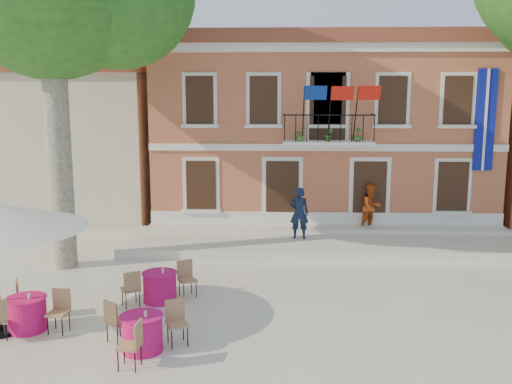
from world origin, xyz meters
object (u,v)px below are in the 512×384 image
object	(u,v)px
cafe_table_0	(27,312)
cafe_table_1	(142,331)
pedestrian_navy	(299,213)
pedestrian_orange	(371,207)
cafe_table_3	(160,286)

from	to	relation	value
cafe_table_0	cafe_table_1	size ratio (longest dim) A/B	1.00
pedestrian_navy	cafe_table_1	bearing A→B (deg)	66.14
pedestrian_navy	cafe_table_0	bearing A→B (deg)	48.34
pedestrian_orange	pedestrian_navy	bearing A→B (deg)	174.53
pedestrian_navy	pedestrian_orange	bearing A→B (deg)	-155.36
cafe_table_1	pedestrian_orange	bearing A→B (deg)	56.65
pedestrian_navy	cafe_table_1	xyz separation A→B (m)	(-3.55, -8.21, -0.76)
cafe_table_0	cafe_table_1	xyz separation A→B (m)	(2.82, -0.94, 0.00)
cafe_table_1	cafe_table_3	world-z (taller)	same
cafe_table_0	cafe_table_1	bearing A→B (deg)	-18.39
pedestrian_orange	cafe_table_1	distance (m)	11.35
pedestrian_orange	cafe_table_3	bearing A→B (deg)	-164.63
cafe_table_1	cafe_table_0	bearing A→B (deg)	161.61
pedestrian_navy	cafe_table_3	xyz separation A→B (m)	(-3.75, -5.39, -0.77)
cafe_table_0	cafe_table_3	size ratio (longest dim) A/B	0.99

